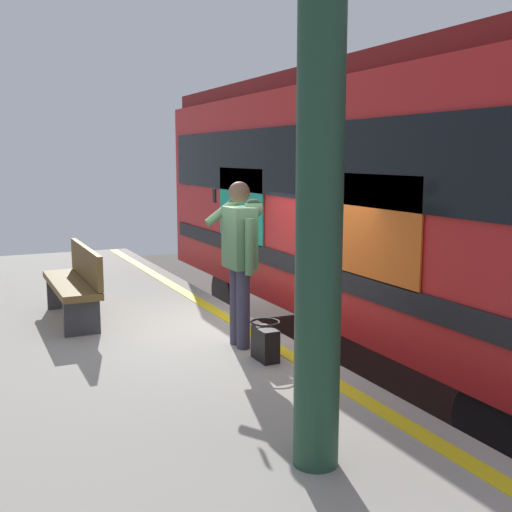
{
  "coord_description": "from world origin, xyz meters",
  "views": [
    {
      "loc": [
        -6.5,
        3.21,
        2.98
      ],
      "look_at": [
        -0.28,
        0.3,
        1.89
      ],
      "focal_mm": 44.58,
      "sensor_mm": 36.0,
      "label": 1
    }
  ],
  "objects_px": {
    "handbag": "(265,342)",
    "bench": "(76,280)",
    "station_column": "(319,205)",
    "passenger": "(240,250)",
    "train_carriage": "(385,192)"
  },
  "relations": [
    {
      "from": "handbag",
      "to": "bench",
      "type": "bearing_deg",
      "value": 30.82
    },
    {
      "from": "handbag",
      "to": "bench",
      "type": "xyz_separation_m",
      "value": [
        2.36,
        1.41,
        0.31
      ]
    },
    {
      "from": "station_column",
      "to": "bench",
      "type": "bearing_deg",
      "value": 9.98
    },
    {
      "from": "bench",
      "to": "passenger",
      "type": "bearing_deg",
      "value": -143.01
    },
    {
      "from": "train_carriage",
      "to": "station_column",
      "type": "bearing_deg",
      "value": 138.92
    },
    {
      "from": "station_column",
      "to": "handbag",
      "type": "bearing_deg",
      "value": -17.1
    },
    {
      "from": "train_carriage",
      "to": "handbag",
      "type": "height_order",
      "value": "train_carriage"
    },
    {
      "from": "passenger",
      "to": "station_column",
      "type": "xyz_separation_m",
      "value": [
        -2.58,
        0.6,
        0.67
      ]
    },
    {
      "from": "passenger",
      "to": "station_column",
      "type": "height_order",
      "value": "station_column"
    },
    {
      "from": "train_carriage",
      "to": "handbag",
      "type": "bearing_deg",
      "value": 122.49
    },
    {
      "from": "train_carriage",
      "to": "bench",
      "type": "bearing_deg",
      "value": 80.06
    },
    {
      "from": "bench",
      "to": "station_column",
      "type": "bearing_deg",
      "value": -170.02
    },
    {
      "from": "train_carriage",
      "to": "station_column",
      "type": "height_order",
      "value": "station_column"
    },
    {
      "from": "train_carriage",
      "to": "handbag",
      "type": "distance_m",
      "value": 3.35
    },
    {
      "from": "passenger",
      "to": "bench",
      "type": "distance_m",
      "value": 2.34
    }
  ]
}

